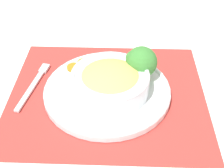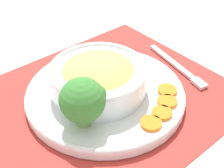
{
  "view_description": "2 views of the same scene",
  "coord_description": "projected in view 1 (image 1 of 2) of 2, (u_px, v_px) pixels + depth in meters",
  "views": [
    {
      "loc": [
        0.02,
        -0.57,
        0.51
      ],
      "look_at": [
        0.01,
        -0.0,
        0.04
      ],
      "focal_mm": 50.0,
      "sensor_mm": 36.0,
      "label": 1
    },
    {
      "loc": [
        0.3,
        0.35,
        0.4
      ],
      "look_at": [
        -0.0,
        0.01,
        0.04
      ],
      "focal_mm": 50.0,
      "sensor_mm": 36.0,
      "label": 2
    }
  ],
  "objects": [
    {
      "name": "carrot_slice_middle",
      "position": [
        96.0,
        60.0,
        0.83
      ],
      "size": [
        0.04,
        0.04,
        0.01
      ],
      "color": "orange",
      "rests_on": "plate"
    },
    {
      "name": "fork",
      "position": [
        36.0,
        81.0,
        0.79
      ],
      "size": [
        0.05,
        0.18,
        0.01
      ],
      "rotation": [
        0.0,
        0.0,
        -0.22
      ],
      "color": "silver",
      "rests_on": "placemat"
    },
    {
      "name": "ground_plane",
      "position": [
        107.0,
        95.0,
        0.76
      ],
      "size": [
        4.0,
        4.0,
        0.0
      ],
      "primitive_type": "plane",
      "color": "white"
    },
    {
      "name": "plate",
      "position": [
        107.0,
        90.0,
        0.75
      ],
      "size": [
        0.3,
        0.3,
        0.02
      ],
      "color": "silver",
      "rests_on": "placemat"
    },
    {
      "name": "bowl",
      "position": [
        110.0,
        81.0,
        0.72
      ],
      "size": [
        0.18,
        0.18,
        0.07
      ],
      "color": "silver",
      "rests_on": "plate"
    },
    {
      "name": "broccoli_floret",
      "position": [
        141.0,
        62.0,
        0.75
      ],
      "size": [
        0.08,
        0.08,
        0.09
      ],
      "color": "#759E51",
      "rests_on": "plate"
    },
    {
      "name": "carrot_slice_far",
      "position": [
        84.0,
        63.0,
        0.82
      ],
      "size": [
        0.04,
        0.04,
        0.01
      ],
      "color": "orange",
      "rests_on": "plate"
    },
    {
      "name": "carrot_slice_extra",
      "position": [
        74.0,
        68.0,
        0.81
      ],
      "size": [
        0.04,
        0.04,
        0.01
      ],
      "color": "orange",
      "rests_on": "plate"
    },
    {
      "name": "placemat",
      "position": [
        107.0,
        94.0,
        0.76
      ],
      "size": [
        0.48,
        0.42,
        0.0
      ],
      "color": "#B2332D",
      "rests_on": "ground_plane"
    },
    {
      "name": "carrot_slice_near",
      "position": [
        108.0,
        59.0,
        0.84
      ],
      "size": [
        0.04,
        0.04,
        0.01
      ],
      "color": "orange",
      "rests_on": "plate"
    }
  ]
}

